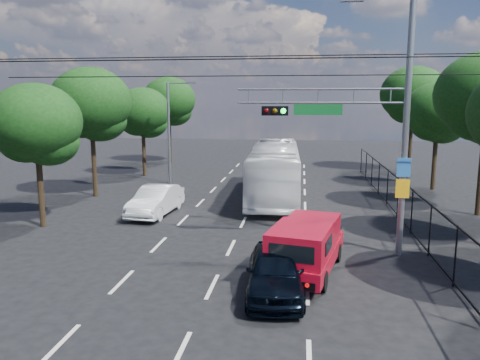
% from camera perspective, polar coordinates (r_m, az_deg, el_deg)
% --- Properties ---
extents(ground, '(120.00, 120.00, 0.00)m').
position_cam_1_polar(ground, '(11.76, -7.33, -20.19)').
color(ground, black).
rests_on(ground, ground).
extents(lane_markings, '(6.12, 38.00, 0.01)m').
position_cam_1_polar(lane_markings, '(24.69, 0.97, -3.97)').
color(lane_markings, beige).
rests_on(lane_markings, ground).
extents(signal_mast, '(6.43, 0.39, 9.50)m').
position_cam_1_polar(signal_mast, '(18.02, 15.83, 7.42)').
color(signal_mast, slate).
rests_on(signal_mast, ground).
extents(streetlight_left, '(2.09, 0.22, 7.08)m').
position_cam_1_polar(streetlight_left, '(33.15, -8.40, 6.32)').
color(streetlight_left, slate).
rests_on(streetlight_left, ground).
extents(utility_wires, '(22.00, 5.04, 0.74)m').
position_cam_1_polar(utility_wires, '(18.92, -0.80, 13.91)').
color(utility_wires, black).
rests_on(utility_wires, ground).
extents(fence_right, '(0.06, 34.03, 2.00)m').
position_cam_1_polar(fence_right, '(23.05, 19.58, -2.91)').
color(fence_right, black).
rests_on(fence_right, ground).
extents(tree_right_d, '(4.32, 4.32, 7.02)m').
position_cam_1_polar(tree_right_d, '(33.04, 22.96, 7.23)').
color(tree_right_d, black).
rests_on(tree_right_d, ground).
extents(tree_right_e, '(5.28, 5.28, 8.58)m').
position_cam_1_polar(tree_right_e, '(40.84, 20.37, 9.24)').
color(tree_right_e, black).
rests_on(tree_right_e, ground).
extents(tree_left_b, '(4.08, 4.08, 6.63)m').
position_cam_1_polar(tree_left_b, '(23.18, -23.51, 5.79)').
color(tree_left_b, black).
rests_on(tree_left_b, ground).
extents(tree_left_c, '(4.80, 4.80, 7.80)m').
position_cam_1_polar(tree_left_c, '(29.63, -17.64, 8.39)').
color(tree_left_c, black).
rests_on(tree_left_c, ground).
extents(tree_left_d, '(4.20, 4.20, 6.83)m').
position_cam_1_polar(tree_left_d, '(36.92, -11.74, 7.76)').
color(tree_left_d, black).
rests_on(tree_left_d, ground).
extents(tree_left_e, '(4.92, 4.92, 7.99)m').
position_cam_1_polar(tree_left_e, '(44.59, -8.62, 9.20)').
color(tree_left_e, black).
rests_on(tree_left_e, ground).
extents(red_pickup, '(2.81, 5.24, 1.86)m').
position_cam_1_polar(red_pickup, '(16.17, 8.11, -7.87)').
color(red_pickup, black).
rests_on(red_pickup, ground).
extents(navy_hatchback, '(1.95, 4.32, 1.44)m').
position_cam_1_polar(navy_hatchback, '(14.53, 4.27, -10.99)').
color(navy_hatchback, black).
rests_on(navy_hatchback, ground).
extents(white_bus, '(3.16, 11.98, 3.31)m').
position_cam_1_polar(white_bus, '(28.30, 4.26, 1.17)').
color(white_bus, white).
rests_on(white_bus, ground).
extents(white_van, '(1.95, 4.62, 1.49)m').
position_cam_1_polar(white_van, '(24.51, -10.22, -2.47)').
color(white_van, silver).
rests_on(white_van, ground).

